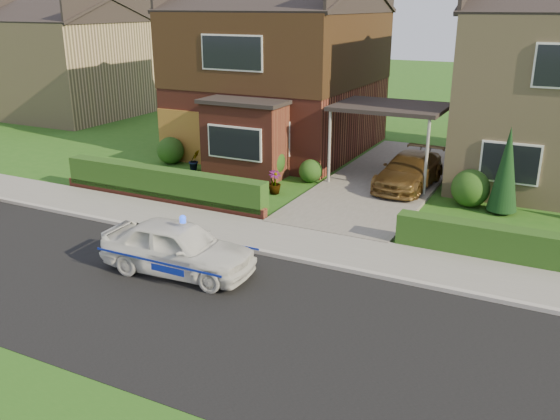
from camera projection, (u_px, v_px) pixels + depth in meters
The scene contains 22 objects.
ground at pixel (229, 314), 12.28m from camera, with size 120.00×120.00×0.00m, color #235316.
road at pixel (229, 314), 12.28m from camera, with size 60.00×6.00×0.02m, color black.
kerb at pixel (292, 258), 14.84m from camera, with size 60.00×0.16×0.12m, color #9E9993.
sidewalk at pixel (309, 244), 15.73m from camera, with size 60.00×2.00×0.10m, color slate.
driveway at pixel (386, 179), 21.55m from camera, with size 3.80×12.00×0.12m, color #666059.
house_left at pixel (280, 61), 25.22m from camera, with size 7.50×9.53×7.25m.
carport_link at pixel (390, 108), 20.65m from camera, with size 3.80×3.00×2.77m.
garage_door at pixel (182, 136), 23.84m from camera, with size 2.20×0.10×2.10m, color brown.
dwarf_wall at pixel (161, 197), 19.16m from camera, with size 7.70×0.25×0.36m, color maroon.
hedge_left at pixel (164, 201), 19.34m from camera, with size 7.50×0.55×0.90m, color #163C13.
hedge_right at pixel (549, 270), 14.34m from camera, with size 7.50×0.55×0.80m, color #163C13.
shrub_left_far at pixel (170, 151), 23.73m from camera, with size 1.08×1.08×1.08m, color #163C13.
shrub_left_mid at pixel (267, 161), 21.61m from camera, with size 1.32×1.32×1.32m, color #163C13.
shrub_left_near at pixel (311, 171), 21.26m from camera, with size 0.84×0.84×0.84m, color #163C13.
shrub_right_near at pixel (470, 188), 18.66m from camera, with size 1.20×1.20×1.20m, color #163C13.
conifer_a at pixel (506, 172), 17.84m from camera, with size 0.90×0.90×2.60m, color black.
neighbour_left at pixel (72, 70), 33.41m from camera, with size 6.50×7.00×5.20m, color tan.
police_car at pixel (178, 248), 13.98m from camera, with size 3.45×3.83×1.44m.
driveway_car at pixel (409, 171), 20.29m from camera, with size 1.59×3.91×1.13m, color brown.
potted_plant_a at pixel (239, 194), 18.94m from camera, with size 0.36×0.25×0.69m, color gray.
potted_plant_b at pixel (194, 161), 22.72m from camera, with size 0.36×0.44×0.81m, color gray.
potted_plant_c at pixel (274, 183), 19.94m from camera, with size 0.44×0.44×0.79m, color gray.
Camera 1 is at (5.84, -9.25, 6.08)m, focal length 38.00 mm.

